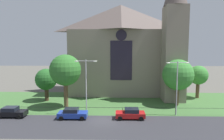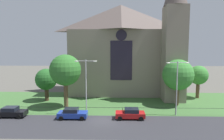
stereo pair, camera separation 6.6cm
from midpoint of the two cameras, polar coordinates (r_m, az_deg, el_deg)
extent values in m
plane|color=#56544C|center=(38.16, -1.64, -9.13)|extent=(160.00, 160.00, 0.00)
cube|color=#2D2D33|center=(26.80, -3.08, -15.88)|extent=(120.00, 8.00, 0.01)
cube|color=#3D6633|center=(36.24, -1.81, -9.96)|extent=(120.00, 20.00, 0.01)
cube|color=gray|center=(45.93, 2.57, 2.32)|extent=(22.00, 12.00, 14.00)
pyramid|color=#594C47|center=(46.35, 2.63, 14.75)|extent=(22.00, 12.00, 6.00)
cube|color=black|center=(39.85, 2.74, 2.75)|extent=(4.40, 0.16, 8.00)
cylinder|color=black|center=(39.88, 2.78, 10.08)|extent=(2.20, 0.15, 2.20)
cube|color=gray|center=(39.37, 17.57, 4.33)|extent=(4.00, 4.00, 18.00)
cylinder|color=black|center=(30.61, 3.12, -10.86)|extent=(32.23, 0.05, 0.05)
cylinder|color=black|center=(34.33, -25.40, -10.53)|extent=(0.07, 0.07, 1.10)
cylinder|color=black|center=(31.59, -11.97, -11.50)|extent=(0.06, 0.07, 1.10)
cylinder|color=black|center=(30.78, 3.11, -11.84)|extent=(0.07, 0.07, 1.10)
cylinder|color=black|center=(32.04, 17.97, -11.41)|extent=(0.07, 0.07, 1.10)
cylinder|color=brown|center=(37.37, 18.46, -7.06)|extent=(0.61, 0.61, 3.44)
sphere|color=#387F33|center=(36.71, 18.66, -1.32)|extent=(5.47, 5.47, 5.47)
cylinder|color=brown|center=(34.97, -13.17, -6.93)|extent=(0.73, 0.73, 4.47)
sphere|color=#2D6B28|center=(34.28, -13.34, -0.01)|extent=(5.33, 5.33, 5.33)
cylinder|color=#423021|center=(40.50, -18.37, -6.61)|extent=(0.75, 0.75, 2.67)
sphere|color=#235B23|center=(39.98, -18.51, -2.57)|extent=(4.14, 4.14, 4.14)
cylinder|color=brown|center=(44.18, 23.64, -5.35)|extent=(0.70, 0.70, 3.30)
sphere|color=#387F33|center=(43.69, 23.82, -1.36)|extent=(3.86, 3.86, 3.86)
cylinder|color=#B2B2B7|center=(30.10, -7.46, -5.06)|extent=(0.16, 0.16, 8.46)
cylinder|color=#B2B2B7|center=(29.70, -8.90, 2.62)|extent=(1.40, 0.10, 0.10)
cylinder|color=#B2B2B7|center=(29.48, -6.22, 2.63)|extent=(1.40, 0.10, 0.10)
ellipsoid|color=white|center=(29.84, -10.22, 2.51)|extent=(0.57, 0.26, 0.20)
ellipsoid|color=white|center=(29.40, -4.86, 2.54)|extent=(0.57, 0.26, 0.20)
cylinder|color=#B2B2B7|center=(31.10, 18.36, -5.17)|extent=(0.16, 0.16, 8.24)
cylinder|color=#B2B2B7|center=(30.39, 17.34, 2.07)|extent=(1.40, 0.10, 0.10)
cylinder|color=#B2B2B7|center=(30.81, 19.85, 2.04)|extent=(1.40, 0.10, 0.10)
ellipsoid|color=white|center=(30.21, 16.06, 1.99)|extent=(0.57, 0.26, 0.20)
ellipsoid|color=white|center=(31.04, 21.07, 1.93)|extent=(0.57, 0.26, 0.20)
cube|color=black|center=(33.27, -27.01, -11.03)|extent=(4.22, 1.85, 0.70)
cube|color=black|center=(33.19, -27.38, -9.96)|extent=(2.02, 1.63, 0.55)
cylinder|color=black|center=(33.49, -23.99, -11.29)|extent=(0.64, 0.23, 0.64)
cylinder|color=black|center=(31.94, -25.36, -12.20)|extent=(0.64, 0.23, 0.64)
cylinder|color=black|center=(34.79, -28.47, -10.86)|extent=(0.64, 0.23, 0.64)
cube|color=#1E3899|center=(29.68, -11.26, -12.52)|extent=(4.22, 1.85, 0.70)
cube|color=black|center=(29.53, -11.67, -11.35)|extent=(2.02, 1.63, 0.55)
cylinder|color=black|center=(30.35, -8.10, -12.62)|extent=(0.64, 0.23, 0.64)
cylinder|color=black|center=(28.68, -8.67, -13.76)|extent=(0.64, 0.23, 0.64)
cylinder|color=black|center=(30.93, -13.62, -12.37)|extent=(0.64, 0.23, 0.64)
cylinder|color=black|center=(29.29, -14.51, -13.46)|extent=(0.64, 0.23, 0.64)
cube|color=#B21919|center=(29.19, 5.34, -12.75)|extent=(4.21, 1.82, 0.70)
cube|color=black|center=(29.00, 5.75, -11.58)|extent=(2.01, 1.61, 0.55)
cylinder|color=black|center=(28.38, 2.39, -13.91)|extent=(0.64, 0.22, 0.64)
cylinder|color=black|center=(30.08, 2.35, -12.74)|extent=(0.64, 0.22, 0.64)
cylinder|color=black|center=(28.57, 8.48, -13.84)|extent=(0.64, 0.22, 0.64)
cylinder|color=black|center=(30.26, 8.07, -12.68)|extent=(0.64, 0.22, 0.64)
camera|label=1|loc=(0.03, -89.95, 0.01)|focal=31.50mm
camera|label=2|loc=(0.03, 90.05, -0.01)|focal=31.50mm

